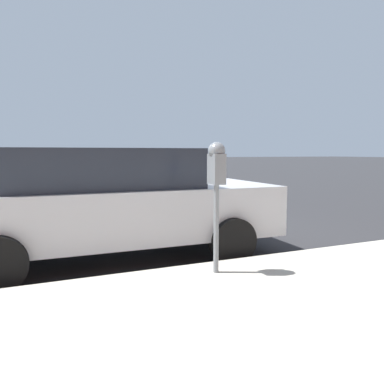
{
  "coord_description": "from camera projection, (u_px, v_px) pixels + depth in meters",
  "views": [
    {
      "loc": [
        -6.32,
        2.1,
        1.51
      ],
      "look_at": [
        -2.55,
        0.49,
        1.08
      ],
      "focal_mm": 35.0,
      "sensor_mm": 36.0,
      "label": 1
    }
  ],
  "objects": [
    {
      "name": "ground_plane",
      "position": [
        161.0,
        237.0,
        6.76
      ],
      "size": [
        220.0,
        220.0,
        0.0
      ],
      "primitive_type": "plane",
      "color": "#2B2B2D"
    },
    {
      "name": "car_silver",
      "position": [
        111.0,
        201.0,
        5.34
      ],
      "size": [
        2.14,
        4.65,
        1.57
      ],
      "rotation": [
        0.0,
        0.0,
        3.12
      ],
      "color": "#B7BABF",
      "rests_on": "ground_plane"
    },
    {
      "name": "parking_meter",
      "position": [
        216.0,
        174.0,
        4.17
      ],
      "size": [
        0.21,
        0.19,
        1.48
      ],
      "color": "gray",
      "rests_on": "sidewalk"
    }
  ]
}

